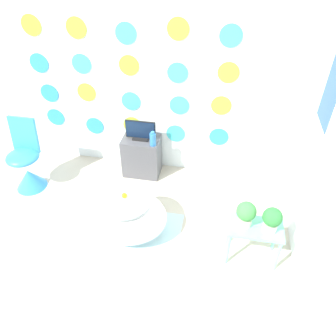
# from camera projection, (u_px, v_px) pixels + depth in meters

# --- Properties ---
(ground_plane) EXTENTS (12.00, 12.00, 0.00)m
(ground_plane) POSITION_uv_depth(u_px,v_px,m) (84.00, 281.00, 3.01)
(ground_plane) COLOR #BCB29E
(wall_back_dotted) EXTENTS (4.82, 0.05, 2.60)m
(wall_back_dotted) POSITION_uv_depth(u_px,v_px,m) (130.00, 68.00, 3.65)
(wall_back_dotted) COLOR white
(wall_back_dotted) RESTS_ON ground_plane
(wall_right) EXTENTS (0.06, 2.85, 2.60)m
(wall_right) POSITION_uv_depth(u_px,v_px,m) (328.00, 128.00, 2.63)
(wall_right) COLOR silver
(wall_right) RESTS_ON ground_plane
(rug) EXTENTS (1.20, 0.86, 0.01)m
(rug) POSITION_uv_depth(u_px,v_px,m) (121.00, 237.00, 3.41)
(rug) COLOR silver
(rug) RESTS_ON ground_plane
(bathtub) EXTENTS (0.85, 0.66, 0.48)m
(bathtub) POSITION_uv_depth(u_px,v_px,m) (126.00, 215.00, 3.32)
(bathtub) COLOR white
(bathtub) RESTS_ON ground_plane
(rubber_duck) EXTENTS (0.06, 0.06, 0.07)m
(rubber_duck) POSITION_uv_depth(u_px,v_px,m) (124.00, 195.00, 3.17)
(rubber_duck) COLOR yellow
(rubber_duck) RESTS_ON bathtub
(chair) EXTENTS (0.38, 0.38, 0.88)m
(chair) POSITION_uv_depth(u_px,v_px,m) (27.00, 168.00, 3.88)
(chair) COLOR #338CE0
(chair) RESTS_ON ground_plane
(tv_cabinet) EXTENTS (0.45, 0.32, 0.51)m
(tv_cabinet) POSITION_uv_depth(u_px,v_px,m) (142.00, 156.00, 4.11)
(tv_cabinet) COLOR #4C4C51
(tv_cabinet) RESTS_ON ground_plane
(tv) EXTENTS (0.37, 0.12, 0.24)m
(tv) POSITION_uv_depth(u_px,v_px,m) (140.00, 131.00, 3.89)
(tv) COLOR black
(tv) RESTS_ON tv_cabinet
(vase) EXTENTS (0.07, 0.07, 0.18)m
(vase) POSITION_uv_depth(u_px,v_px,m) (153.00, 139.00, 3.79)
(vase) COLOR #2D72B7
(vase) RESTS_ON tv_cabinet
(side_table) EXTENTS (0.50, 0.29, 0.42)m
(side_table) POSITION_uv_depth(u_px,v_px,m) (255.00, 232.00, 3.02)
(side_table) COLOR #72D8B7
(side_table) RESTS_ON ground_plane
(potted_plant_left) EXTENTS (0.18, 0.18, 0.26)m
(potted_plant_left) POSITION_uv_depth(u_px,v_px,m) (246.00, 214.00, 2.90)
(potted_plant_left) COLOR beige
(potted_plant_left) RESTS_ON side_table
(potted_plant_right) EXTENTS (0.17, 0.17, 0.25)m
(potted_plant_right) POSITION_uv_depth(u_px,v_px,m) (272.00, 219.00, 2.85)
(potted_plant_right) COLOR beige
(potted_plant_right) RESTS_ON side_table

